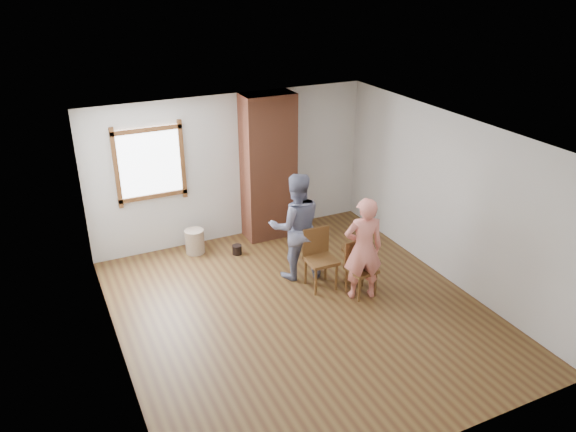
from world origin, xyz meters
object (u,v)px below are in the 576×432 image
(man, at_px, (296,226))
(person_pink, at_px, (363,249))
(dining_chair_left, at_px, (319,255))
(dining_chair_right, at_px, (359,265))
(stoneware_crock, at_px, (195,241))
(side_table, at_px, (354,258))

(man, distance_m, person_pink, 1.15)
(dining_chair_left, xyz_separation_m, dining_chair_right, (0.44, -0.44, -0.06))
(man, bearing_deg, dining_chair_left, 128.58)
(dining_chair_left, relative_size, dining_chair_right, 1.12)
(dining_chair_left, distance_m, person_pink, 0.75)
(dining_chair_left, xyz_separation_m, person_pink, (0.42, -0.56, 0.28))
(stoneware_crock, xyz_separation_m, side_table, (1.95, -1.98, 0.19))
(dining_chair_right, bearing_deg, person_pink, -105.12)
(stoneware_crock, distance_m, dining_chair_left, 2.34)
(dining_chair_right, height_order, man, man)
(side_table, height_order, person_pink, person_pink)
(side_table, bearing_deg, person_pink, -105.44)
(dining_chair_right, relative_size, side_table, 1.38)
(stoneware_crock, xyz_separation_m, dining_chair_left, (1.42, -1.84, 0.31))
(side_table, xyz_separation_m, person_pink, (-0.12, -0.42, 0.39))
(dining_chair_right, distance_m, person_pink, 0.35)
(dining_chair_right, bearing_deg, stoneware_crock, 123.22)
(side_table, bearing_deg, stoneware_crock, 134.60)
(dining_chair_left, relative_size, side_table, 1.55)
(dining_chair_right, xyz_separation_m, side_table, (0.10, 0.31, -0.06))
(side_table, xyz_separation_m, man, (-0.73, 0.54, 0.46))
(dining_chair_left, distance_m, dining_chair_right, 0.63)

